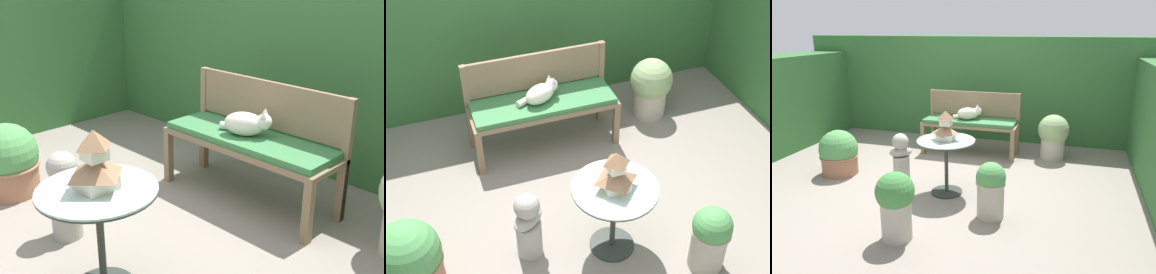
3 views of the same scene
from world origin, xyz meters
TOP-DOWN VIEW (x-y plane):
  - ground at (0.00, 0.00)m, footprint 30.00×30.00m
  - foliage_hedge_back at (0.00, 2.36)m, footprint 6.40×0.85m
  - garden_bench at (0.14, 1.11)m, footprint 1.45×0.50m
  - bench_backrest at (0.14, 1.34)m, footprint 1.45×0.06m
  - cat at (0.12, 1.10)m, footprint 0.44×0.30m
  - patio_table at (0.27, -0.37)m, footprint 0.68×0.68m
  - pagoda_birdhouse at (0.27, -0.37)m, footprint 0.26×0.26m
  - garden_bust at (-0.39, -0.21)m, footprint 0.33×0.31m
  - potted_plant_bench_left at (-1.31, -0.19)m, footprint 0.51×0.51m

SIDE VIEW (x-z plane):
  - ground at x=0.00m, z-range 0.00..0.00m
  - potted_plant_bench_left at x=-1.31m, z-range -0.02..0.58m
  - garden_bust at x=-0.39m, z-range 0.01..0.64m
  - garden_bench at x=0.14m, z-range 0.20..0.75m
  - patio_table at x=0.27m, z-range 0.19..0.85m
  - cat at x=0.12m, z-range 0.53..0.76m
  - bench_backrest at x=0.14m, z-range 0.22..1.15m
  - pagoda_birdhouse at x=0.27m, z-range 0.63..0.97m
  - foliage_hedge_back at x=0.00m, z-range 0.00..1.76m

